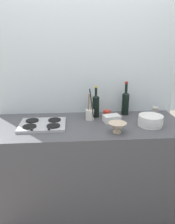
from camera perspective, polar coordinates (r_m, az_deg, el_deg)
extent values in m
plane|color=gray|center=(2.50, 0.00, -22.73)|extent=(6.00, 6.00, 0.00)
cube|color=#4C4C51|center=(2.23, 0.00, -14.01)|extent=(1.80, 0.70, 0.90)
cube|color=silver|center=(2.32, -0.72, 5.62)|extent=(1.90, 0.06, 2.27)
cube|color=#B2B2B7|center=(2.02, -11.66, -3.30)|extent=(0.41, 0.33, 0.02)
cylinder|color=black|center=(1.97, -14.94, -3.68)|extent=(0.12, 0.12, 0.01)
cylinder|color=black|center=(1.94, -8.91, -3.58)|extent=(0.12, 0.12, 0.01)
cylinder|color=black|center=(2.10, -14.26, -2.17)|extent=(0.12, 0.12, 0.01)
cylinder|color=black|center=(2.07, -8.62, -2.06)|extent=(0.12, 0.12, 0.01)
cylinder|color=black|center=(1.89, -14.42, -4.46)|extent=(0.02, 0.02, 0.02)
cylinder|color=black|center=(1.87, -10.03, -4.40)|extent=(0.02, 0.02, 0.02)
cylinder|color=white|center=(2.07, 16.02, -3.27)|extent=(0.22, 0.22, 0.01)
cylinder|color=white|center=(2.07, 16.06, -2.89)|extent=(0.22, 0.22, 0.01)
cylinder|color=white|center=(2.06, 16.17, -2.56)|extent=(0.22, 0.22, 0.01)
cylinder|color=white|center=(2.06, 16.10, -2.16)|extent=(0.22, 0.22, 0.01)
cylinder|color=white|center=(2.05, 16.21, -1.82)|extent=(0.22, 0.22, 0.01)
cylinder|color=white|center=(2.04, 16.21, -1.43)|extent=(0.22, 0.22, 0.01)
cylinder|color=white|center=(2.04, 16.27, -1.05)|extent=(0.22, 0.22, 0.01)
cylinder|color=black|center=(2.29, 9.86, 1.98)|extent=(0.07, 0.07, 0.22)
cone|color=black|center=(2.26, 10.03, 4.93)|extent=(0.07, 0.07, 0.03)
cylinder|color=black|center=(2.25, 10.11, 6.32)|extent=(0.03, 0.03, 0.09)
cylinder|color=#B21E1E|center=(2.24, 10.18, 7.60)|extent=(0.03, 0.03, 0.02)
cylinder|color=black|center=(2.19, 2.18, 1.30)|extent=(0.07, 0.07, 0.21)
cone|color=black|center=(2.16, 2.21, 4.22)|extent=(0.07, 0.07, 0.02)
cylinder|color=black|center=(2.15, 2.23, 5.45)|extent=(0.02, 0.02, 0.07)
cylinder|color=gold|center=(2.14, 2.24, 6.58)|extent=(0.03, 0.03, 0.02)
cylinder|color=beige|center=(1.87, 7.75, -5.19)|extent=(0.07, 0.07, 0.01)
cone|color=beige|center=(1.85, 7.81, -3.94)|extent=(0.16, 0.16, 0.08)
cube|color=white|center=(2.09, 6.33, -1.71)|extent=(0.18, 0.14, 0.07)
cylinder|color=silver|center=(2.12, 0.62, -0.72)|extent=(0.08, 0.08, 0.10)
cylinder|color=#262626|center=(2.07, 1.08, 2.33)|extent=(0.05, 0.05, 0.27)
cylinder|color=#997247|center=(2.08, 0.28, 1.81)|extent=(0.02, 0.05, 0.22)
cylinder|color=#B7B7B2|center=(2.10, 0.81, 1.73)|extent=(0.02, 0.04, 0.21)
cylinder|color=#C64C2D|center=(2.20, 5.12, -0.66)|extent=(0.07, 0.07, 0.06)
cylinder|color=red|center=(2.19, 5.14, 0.24)|extent=(0.08, 0.08, 0.01)
cylinder|color=#9E998C|center=(2.28, 17.24, -0.28)|extent=(0.06, 0.06, 0.10)
cylinder|color=beige|center=(2.26, 17.38, 1.06)|extent=(0.06, 0.06, 0.01)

